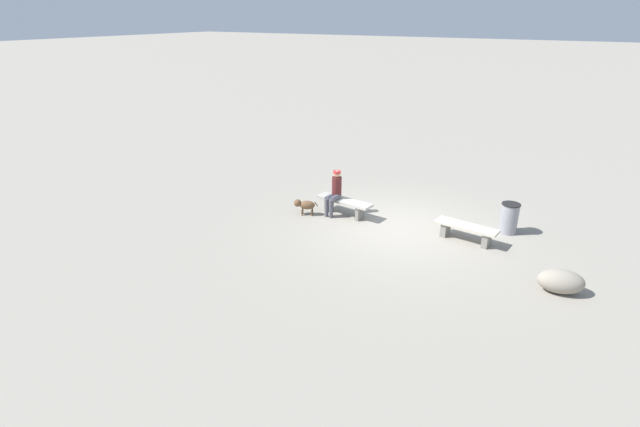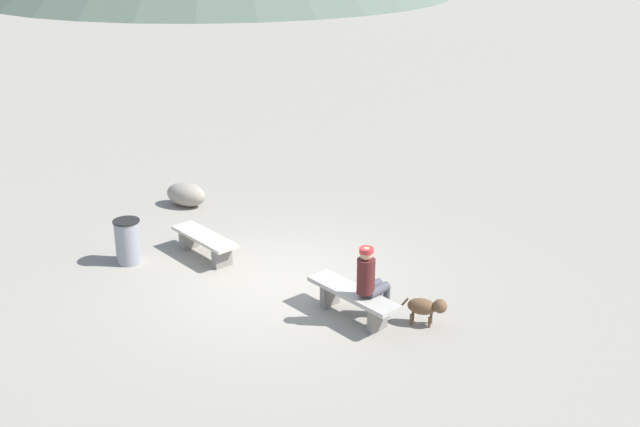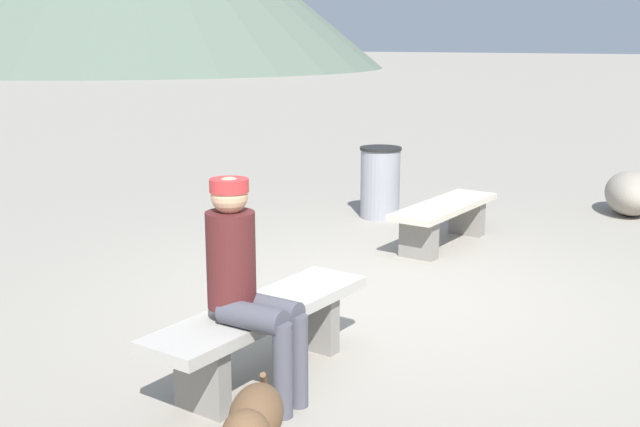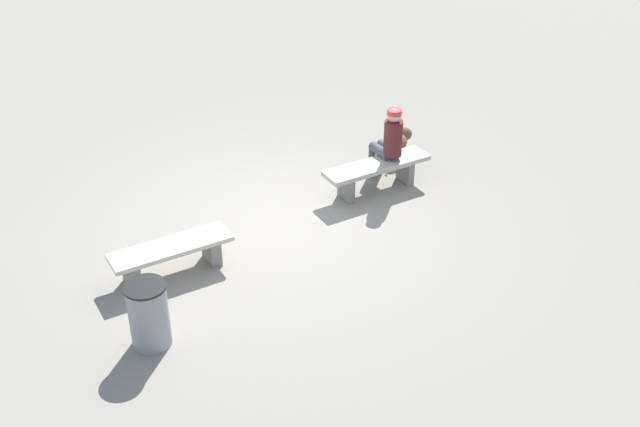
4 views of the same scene
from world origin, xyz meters
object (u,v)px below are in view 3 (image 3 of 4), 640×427
at_px(bench_left, 445,216).
at_px(bench_right, 263,324).
at_px(seated_person, 246,277).
at_px(boulder, 630,193).
at_px(dog, 254,421).
at_px(trash_bin, 380,182).

height_order(bench_left, bench_right, bench_right).
bearing_deg(seated_person, boulder, 172.11).
relative_size(bench_right, dog, 2.62).
distance_m(seated_person, dog, 0.98).
distance_m(seated_person, boulder, 6.35).
bearing_deg(bench_left, dog, 14.75).
bearing_deg(bench_right, seated_person, 20.85).
distance_m(bench_left, bench_right, 3.52).
relative_size(bench_left, seated_person, 1.25).
relative_size(trash_bin, boulder, 0.88).
height_order(bench_right, boulder, boulder).
xyz_separation_m(bench_left, trash_bin, (-0.84, -1.09, 0.12)).
height_order(bench_right, dog, bench_right).
height_order(dog, boulder, boulder).
distance_m(trash_bin, boulder, 3.00).
relative_size(bench_left, bench_right, 0.93).
xyz_separation_m(seated_person, trash_bin, (-4.64, -1.25, -0.33)).
relative_size(bench_right, boulder, 1.87).
distance_m(bench_left, trash_bin, 1.38).
distance_m(bench_left, seated_person, 3.83).
bearing_deg(seated_person, bench_right, -161.42).
relative_size(seated_person, trash_bin, 1.57).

